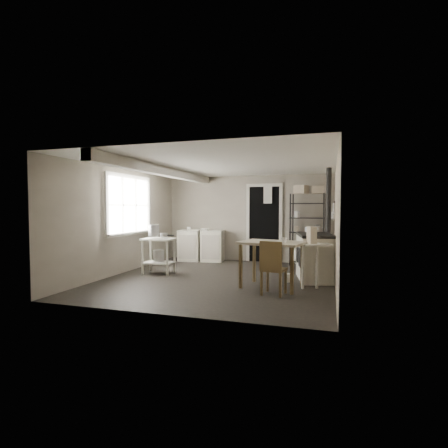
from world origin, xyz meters
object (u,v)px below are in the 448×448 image
(base_cabinets, at_px, (201,244))
(shelf_rack, at_px, (308,228))
(stove, at_px, (315,258))
(chair, at_px, (274,265))
(prep_table, at_px, (159,255))
(flour_sack, at_px, (300,256))
(stockpot, at_px, (154,231))
(work_table, at_px, (272,267))

(base_cabinets, bearing_deg, shelf_rack, -6.91)
(shelf_rack, relative_size, stove, 1.53)
(shelf_rack, height_order, chair, shelf_rack)
(prep_table, bearing_deg, chair, -22.29)
(flour_sack, bearing_deg, prep_table, -145.23)
(stockpot, relative_size, flour_sack, 0.51)
(base_cabinets, bearing_deg, work_table, -55.41)
(shelf_rack, xyz_separation_m, flour_sack, (-0.18, -0.01, -0.71))
(stove, bearing_deg, work_table, -137.83)
(prep_table, xyz_separation_m, work_table, (2.59, -0.62, -0.02))
(prep_table, relative_size, shelf_rack, 0.43)
(stockpot, distance_m, work_table, 2.84)
(prep_table, xyz_separation_m, stove, (3.30, 0.34, 0.04))
(prep_table, height_order, stove, stove)
(chair, distance_m, flour_sack, 3.12)
(work_table, bearing_deg, stockpot, 166.78)
(work_table, relative_size, chair, 1.22)
(stockpot, relative_size, stove, 0.22)
(shelf_rack, bearing_deg, prep_table, -139.29)
(shelf_rack, height_order, work_table, shelf_rack)
(stove, bearing_deg, stockpot, 174.24)
(shelf_rack, distance_m, work_table, 2.73)
(prep_table, height_order, stockpot, stockpot)
(prep_table, relative_size, flour_sack, 1.56)
(shelf_rack, xyz_separation_m, chair, (-0.35, -3.11, -0.46))
(shelf_rack, bearing_deg, chair, -88.96)
(work_table, bearing_deg, base_cabinets, 132.03)
(stove, relative_size, work_table, 1.06)
(prep_table, xyz_separation_m, shelf_rack, (3.05, 2.00, 0.55))
(shelf_rack, xyz_separation_m, stove, (0.25, -1.66, -0.51))
(stockpot, height_order, stove, stockpot)
(base_cabinets, bearing_deg, stockpot, -107.99)
(stockpot, xyz_separation_m, shelf_rack, (3.17, 1.99, 0.01))
(base_cabinets, relative_size, work_table, 1.15)
(prep_table, height_order, flour_sack, prep_table)
(base_cabinets, distance_m, flour_sack, 2.64)
(work_table, bearing_deg, chair, -76.58)
(stockpot, xyz_separation_m, base_cabinets, (0.37, 1.96, -0.48))
(base_cabinets, distance_m, shelf_rack, 2.85)
(prep_table, height_order, shelf_rack, shelf_rack)
(base_cabinets, xyz_separation_m, stove, (3.06, -1.63, -0.02))
(shelf_rack, bearing_deg, base_cabinets, -172.01)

